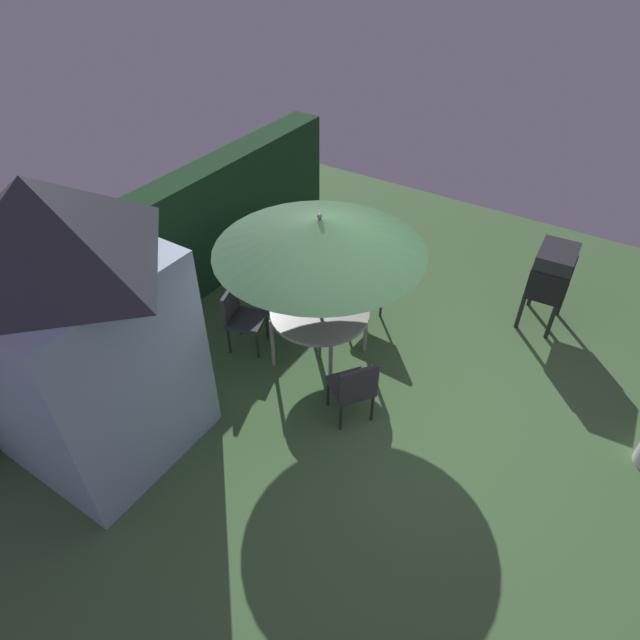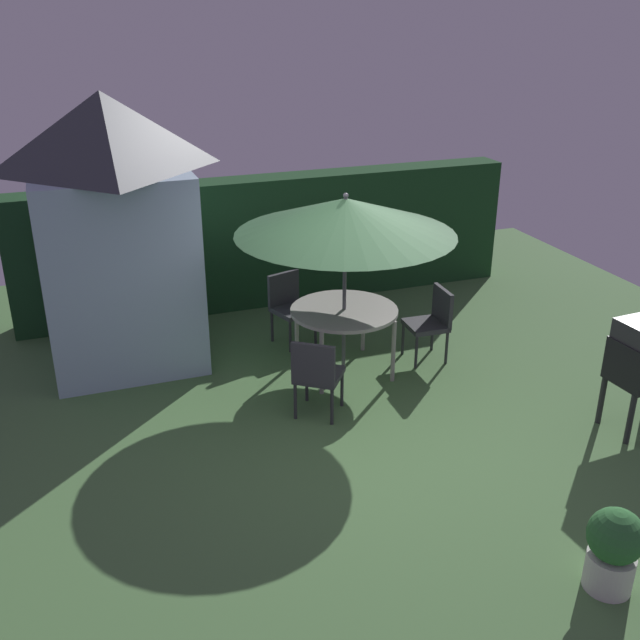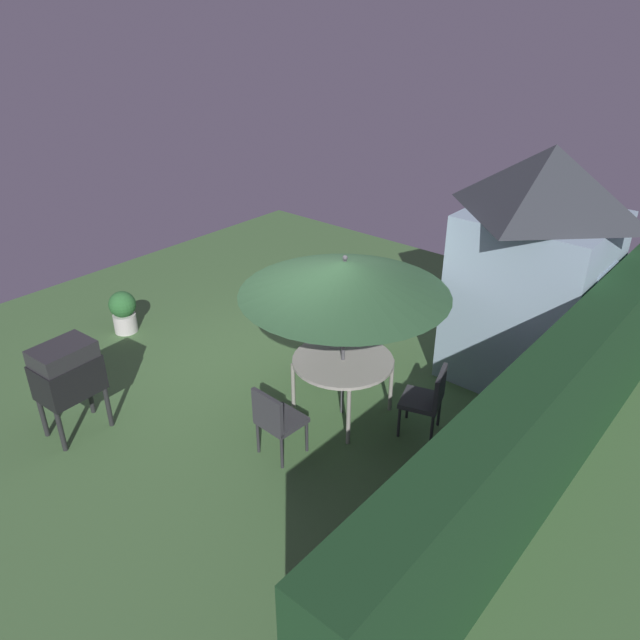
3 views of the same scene
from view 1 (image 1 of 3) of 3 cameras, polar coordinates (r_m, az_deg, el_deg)
name	(u,v)px [view 1 (image 1 of 3)]	position (r m, az deg, el deg)	size (l,w,h in m)	color
ground_plane	(383,394)	(6.84, 6.66, -7.83)	(11.00, 11.00, 0.00)	#47703D
hedge_backdrop	(168,251)	(7.98, -15.80, 7.04)	(7.15, 0.50, 1.83)	#193D1E
garden_shed	(75,327)	(5.74, -24.51, -0.65)	(1.83, 1.85, 3.19)	#9EBCD1
patio_table	(320,315)	(6.79, -0.03, 0.49)	(1.25, 1.25, 0.80)	#B2ADA3
patio_umbrella	(320,235)	(6.12, -0.04, 9.01)	(2.47, 2.47, 2.16)	#4C4C51
bbq_grill	(552,272)	(8.01, 23.35, 4.66)	(0.73, 0.54, 1.20)	black
chair_near_shed	(366,286)	(7.68, 4.92, 3.60)	(0.49, 0.48, 0.90)	#38383D
chair_far_side	(240,315)	(7.21, -8.42, 0.55)	(0.58, 0.58, 0.90)	#38383D
chair_toward_hedge	(354,387)	(6.18, 3.59, -7.07)	(0.65, 0.65, 0.90)	#38383D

